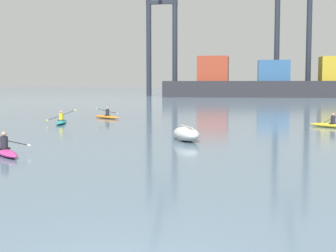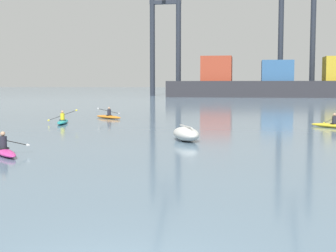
{
  "view_description": "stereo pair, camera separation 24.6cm",
  "coord_description": "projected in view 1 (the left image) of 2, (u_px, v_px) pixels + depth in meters",
  "views": [
    {
      "loc": [
        1.78,
        -6.33,
        2.87
      ],
      "look_at": [
        -2.26,
        19.7,
        0.6
      ],
      "focal_mm": 52.65,
      "sensor_mm": 36.0,
      "label": 1
    },
    {
      "loc": [
        2.02,
        -6.29,
        2.87
      ],
      "look_at": [
        -2.26,
        19.7,
        0.6
      ],
      "focal_mm": 52.65,
      "sensor_mm": 36.0,
      "label": 2
    }
  ],
  "objects": [
    {
      "name": "container_barge",
      "position": [
        273.0,
        83.0,
        104.83
      ],
      "size": [
        46.69,
        8.41,
        8.76
      ],
      "color": "#28282D",
      "rests_on": "ground"
    },
    {
      "name": "gantry_crane_west",
      "position": [
        161.0,
        19.0,
        114.12
      ],
      "size": [
        7.41,
        20.51,
        36.46
      ],
      "color": "#232833",
      "rests_on": "ground"
    },
    {
      "name": "gantry_crane_west_mid",
      "position": [
        294.0,
        14.0,
        109.52
      ],
      "size": [
        8.18,
        17.04,
        34.73
      ],
      "color": "#232833",
      "rests_on": "ground"
    },
    {
      "name": "capsized_dinghy",
      "position": [
        186.0,
        134.0,
        24.72
      ],
      "size": [
        2.08,
        2.82,
        0.76
      ],
      "color": "beige",
      "rests_on": "ground"
    },
    {
      "name": "kayak_yellow",
      "position": [
        332.0,
        125.0,
        32.24
      ],
      "size": [
        2.85,
        2.81,
        0.95
      ],
      "color": "yellow",
      "rests_on": "ground"
    },
    {
      "name": "kayak_magenta",
      "position": [
        4.0,
        151.0,
        19.85
      ],
      "size": [
        2.69,
        2.96,
        0.97
      ],
      "color": "#C13384",
      "rests_on": "ground"
    },
    {
      "name": "kayak_teal",
      "position": [
        61.0,
        121.0,
        35.23
      ],
      "size": [
        2.13,
        3.45,
        1.05
      ],
      "color": "teal",
      "rests_on": "ground"
    },
    {
      "name": "kayak_orange",
      "position": [
        107.0,
        116.0,
        40.63
      ],
      "size": [
        3.0,
        2.63,
        0.95
      ],
      "color": "orange",
      "rests_on": "ground"
    }
  ]
}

